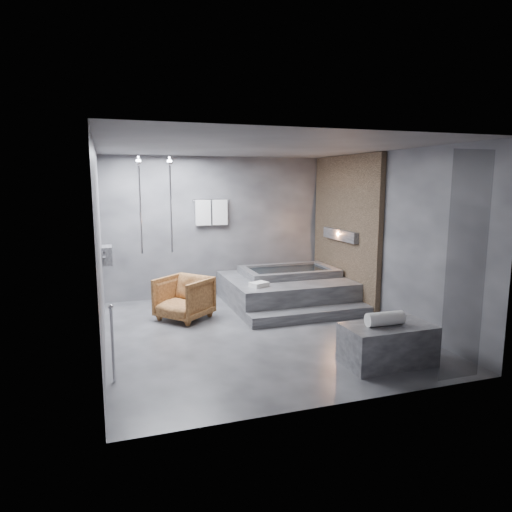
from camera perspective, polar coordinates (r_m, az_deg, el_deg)
name	(u,v)px	position (r m, az deg, el deg)	size (l,w,h in m)	color
room	(276,219)	(7.20, 2.52, 4.70)	(5.00, 5.04, 2.82)	#2E2E30
tub_deck	(285,290)	(8.78, 3.66, -4.27)	(2.20, 2.00, 0.50)	#333335
tub_step	(311,315)	(7.78, 6.92, -7.33)	(2.20, 0.36, 0.18)	#333335
concrete_bench	(387,344)	(6.15, 16.11, -10.56)	(1.14, 0.62, 0.51)	#343437
driftwood_chair	(184,298)	(7.83, -8.99, -5.20)	(0.78, 0.80, 0.73)	#4C2B13
rolled_towel	(385,319)	(6.01, 15.82, -7.55)	(0.18, 0.18, 0.49)	white
deck_towel	(259,284)	(7.94, 0.38, -3.58)	(0.30, 0.22, 0.08)	silver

